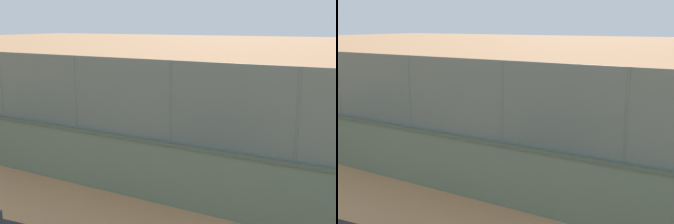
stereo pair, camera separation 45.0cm
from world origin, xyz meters
The scene contains 8 objects.
ground_plane centered at (0.00, 0.00, 0.00)m, with size 260.00×260.00×0.00m, color tan.
perimeter_wall centered at (-2.10, 12.58, 0.82)m, with size 27.96×1.05×1.63m.
fence_panel_on_wall centered at (-2.10, 12.58, 2.63)m, with size 27.47×0.74×2.00m.
player_baseline_waiting centered at (5.04, 10.45, 0.89)m, with size 1.04×0.87×1.53m.
player_crossing_court centered at (-0.62, 1.65, 0.85)m, with size 0.68×1.18×1.46m.
player_foreground_swinging centered at (-4.68, -0.18, 0.89)m, with size 0.69×1.01×1.52m.
spare_ball_by_wall centered at (-3.17, 11.68, 0.06)m, with size 0.11×0.11×0.11m, color #3399D8.
courtside_bench centered at (-6.73, 11.55, 0.46)m, with size 1.61×0.42×0.87m.
Camera 1 is at (-8.59, 21.73, 4.49)m, focal length 46.68 mm.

